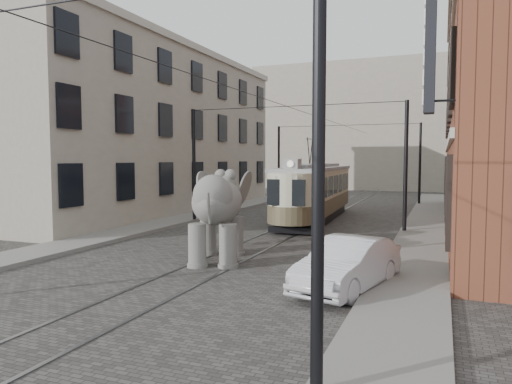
% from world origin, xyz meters
% --- Properties ---
extents(ground, '(120.00, 120.00, 0.00)m').
position_xyz_m(ground, '(0.00, 0.00, 0.00)').
color(ground, '#484542').
extents(tram_rails, '(1.54, 80.00, 0.02)m').
position_xyz_m(tram_rails, '(0.00, 0.00, 0.01)').
color(tram_rails, slate).
rests_on(tram_rails, ground).
extents(sidewalk_right, '(2.00, 60.00, 0.15)m').
position_xyz_m(sidewalk_right, '(6.00, 0.00, 0.07)').
color(sidewalk_right, slate).
rests_on(sidewalk_right, ground).
extents(sidewalk_left, '(2.00, 60.00, 0.15)m').
position_xyz_m(sidewalk_left, '(-6.50, 0.00, 0.07)').
color(sidewalk_left, slate).
rests_on(sidewalk_left, ground).
extents(stucco_building, '(7.00, 24.00, 10.00)m').
position_xyz_m(stucco_building, '(-11.00, 10.00, 5.00)').
color(stucco_building, gray).
rests_on(stucco_building, ground).
extents(distant_block, '(28.00, 10.00, 14.00)m').
position_xyz_m(distant_block, '(0.00, 40.00, 7.00)').
color(distant_block, gray).
rests_on(distant_block, ground).
extents(catenary, '(11.00, 30.20, 6.00)m').
position_xyz_m(catenary, '(-0.20, 5.00, 3.00)').
color(catenary, black).
rests_on(catenary, ground).
extents(tram, '(2.92, 11.50, 4.52)m').
position_xyz_m(tram, '(0.23, 9.18, 2.26)').
color(tram, beige).
rests_on(tram, ground).
extents(elephant, '(4.07, 5.54, 3.04)m').
position_xyz_m(elephant, '(-0.15, -2.25, 1.52)').
color(elephant, '#5D5A56').
rests_on(elephant, ground).
extents(parked_car, '(2.35, 4.28, 1.34)m').
position_xyz_m(parked_car, '(4.54, -4.16, 0.67)').
color(parked_car, '#B7B6BB').
rests_on(parked_car, ground).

